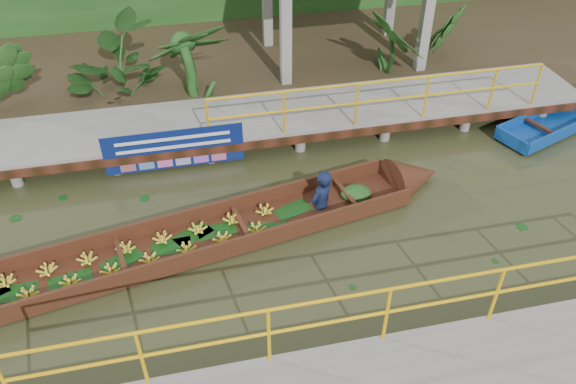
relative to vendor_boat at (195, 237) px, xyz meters
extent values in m
plane|color=#2E3319|center=(1.57, -0.07, -0.21)|extent=(80.00, 80.00, 0.00)
cube|color=#302718|center=(1.57, 7.43, 0.02)|extent=(30.00, 8.00, 0.45)
cube|color=gray|center=(1.57, 3.43, 0.29)|extent=(16.00, 2.00, 0.15)
cube|color=black|center=(1.57, 2.43, 0.21)|extent=(16.00, 0.12, 0.18)
cylinder|color=yellow|center=(4.32, 2.48, 1.37)|extent=(7.50, 0.05, 0.05)
cylinder|color=yellow|center=(4.32, 2.48, 0.92)|extent=(7.50, 0.05, 0.05)
cylinder|color=yellow|center=(4.32, 2.48, 0.87)|extent=(0.05, 0.05, 1.00)
cylinder|color=gray|center=(-2.43, 2.63, 0.01)|extent=(0.24, 0.24, 0.55)
cylinder|color=gray|center=(-2.43, 4.23, 0.01)|extent=(0.24, 0.24, 0.55)
cylinder|color=gray|center=(-0.43, 2.63, 0.01)|extent=(0.24, 0.24, 0.55)
cylinder|color=gray|center=(-0.43, 4.23, 0.01)|extent=(0.24, 0.24, 0.55)
cylinder|color=gray|center=(1.57, 2.63, 0.01)|extent=(0.24, 0.24, 0.55)
cylinder|color=gray|center=(1.57, 4.23, 0.01)|extent=(0.24, 0.24, 0.55)
cylinder|color=gray|center=(3.57, 2.63, 0.01)|extent=(0.24, 0.24, 0.55)
cylinder|color=gray|center=(3.57, 4.23, 0.01)|extent=(0.24, 0.24, 0.55)
cylinder|color=gray|center=(5.57, 2.63, 0.01)|extent=(0.24, 0.24, 0.55)
cylinder|color=gray|center=(5.57, 4.23, 0.01)|extent=(0.24, 0.24, 0.55)
cylinder|color=gray|center=(7.57, 2.63, 0.01)|extent=(0.24, 0.24, 0.55)
cylinder|color=gray|center=(7.57, 4.23, 0.01)|extent=(0.24, 0.24, 0.55)
cylinder|color=gray|center=(1.57, 2.63, 0.01)|extent=(0.24, 0.24, 0.55)
cylinder|color=yellow|center=(2.57, -3.12, 1.44)|extent=(10.00, 0.05, 0.05)
cylinder|color=yellow|center=(2.57, -3.12, 0.99)|extent=(10.00, 0.05, 0.05)
cylinder|color=yellow|center=(2.57, -3.12, 0.94)|extent=(0.05, 0.05, 1.00)
cube|color=gray|center=(2.77, 5.03, 1.39)|extent=(0.25, 0.25, 2.80)
cube|color=gray|center=(6.37, 5.03, 1.39)|extent=(0.25, 0.25, 2.80)
cube|color=gray|center=(2.77, 7.43, 1.39)|extent=(0.25, 0.25, 2.80)
cube|color=#371D0F|center=(-0.20, -0.04, -0.14)|extent=(8.79, 2.74, 0.07)
cube|color=#371D0F|center=(-0.31, 0.50, 0.01)|extent=(8.60, 1.73, 0.37)
cube|color=#371D0F|center=(-0.10, -0.58, 0.01)|extent=(8.60, 1.73, 0.37)
cone|color=#371D0F|center=(4.57, 0.89, -0.06)|extent=(1.27, 1.24, 1.05)
ellipsoid|color=#174014|center=(3.23, 0.63, -0.03)|extent=(0.69, 0.59, 0.28)
imported|color=#0E1836|center=(2.48, 0.48, 0.70)|extent=(0.70, 0.66, 1.61)
cube|color=navy|center=(8.57, 2.16, -0.11)|extent=(3.06, 1.85, 0.10)
cube|color=navy|center=(8.42, 2.57, 0.01)|extent=(2.78, 1.08, 0.29)
cube|color=navy|center=(8.73, 1.74, 0.01)|extent=(2.78, 1.08, 0.29)
cube|color=navy|center=(7.20, 1.64, 0.01)|extent=(0.36, 0.85, 0.29)
cube|color=black|center=(8.12, 1.99, 0.05)|extent=(0.40, 0.86, 0.05)
cube|color=navy|center=(-0.17, 2.41, 0.34)|extent=(2.89, 0.03, 0.90)
cube|color=white|center=(-0.17, 2.39, 0.61)|extent=(2.34, 0.01, 0.07)
cube|color=white|center=(-0.17, 2.39, 0.41)|extent=(2.34, 0.01, 0.07)
imported|color=#174014|center=(-1.50, 5.23, 1.03)|extent=(1.27, 1.27, 1.59)
imported|color=#174014|center=(0.50, 5.23, 1.03)|extent=(1.27, 1.27, 1.59)
imported|color=#174014|center=(5.50, 5.23, 1.03)|extent=(1.27, 1.27, 1.59)
imported|color=#174014|center=(7.00, 5.23, 1.03)|extent=(1.27, 1.27, 1.59)
camera|label=1|loc=(0.04, -7.59, 6.84)|focal=35.00mm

